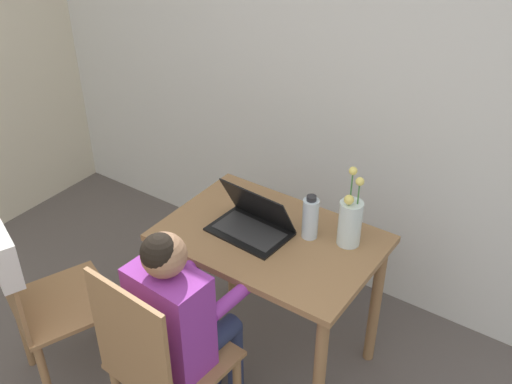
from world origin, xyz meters
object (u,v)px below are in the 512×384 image
(flower_vase, at_px, (350,221))
(water_bottle, at_px, (310,218))
(person_seated, at_px, (181,313))
(chair_occupied, at_px, (161,364))
(laptop, at_px, (253,221))
(chair_spare, at_px, (26,280))

(flower_vase, height_order, water_bottle, flower_vase)
(person_seated, bearing_deg, water_bottle, -104.75)
(chair_occupied, height_order, person_seated, person_seated)
(chair_occupied, relative_size, person_seated, 0.89)
(person_seated, height_order, laptop, person_seated)
(laptop, relative_size, water_bottle, 1.72)
(chair_occupied, distance_m, person_seated, 0.21)
(chair_spare, xyz_separation_m, person_seated, (0.66, 0.20, 0.02))
(chair_spare, xyz_separation_m, flower_vase, (1.02, 0.85, 0.21))
(flower_vase, bearing_deg, chair_occupied, -115.16)
(laptop, xyz_separation_m, flower_vase, (0.38, 0.15, 0.06))
(chair_occupied, height_order, laptop, chair_occupied)
(chair_spare, height_order, person_seated, person_seated)
(chair_spare, relative_size, person_seated, 0.90)
(chair_spare, relative_size, flower_vase, 2.66)
(flower_vase, bearing_deg, person_seated, -118.66)
(person_seated, distance_m, water_bottle, 0.66)
(flower_vase, bearing_deg, laptop, -158.13)
(chair_spare, xyz_separation_m, water_bottle, (0.86, 0.80, 0.19))
(laptop, distance_m, flower_vase, 0.41)
(laptop, bearing_deg, water_bottle, 27.95)
(chair_occupied, height_order, water_bottle, chair_occupied)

